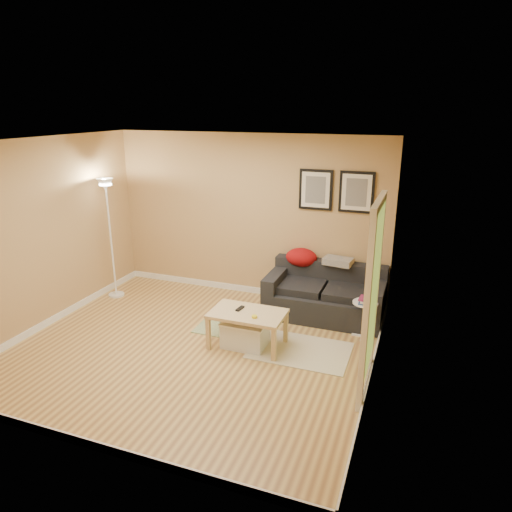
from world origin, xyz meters
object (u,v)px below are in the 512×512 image
at_px(storage_bin, 245,333).
at_px(book_stack, 366,300).
at_px(floor_lamp, 111,242).
at_px(coffee_table, 248,329).
at_px(sofa, 325,292).
at_px(side_table, 364,320).

bearing_deg(storage_bin, book_stack, 28.18).
bearing_deg(floor_lamp, coffee_table, -17.05).
xyz_separation_m(coffee_table, floor_lamp, (-2.64, 0.81, 0.68)).
xyz_separation_m(coffee_table, storage_bin, (-0.03, -0.01, -0.06)).
distance_m(sofa, storage_bin, 1.48).
bearing_deg(side_table, sofa, 143.13).
height_order(sofa, side_table, sofa).
bearing_deg(floor_lamp, sofa, 7.27).
bearing_deg(book_stack, floor_lamp, -175.40).
xyz_separation_m(side_table, book_stack, (0.00, -0.01, 0.29)).
relative_size(sofa, storage_bin, 2.96).
bearing_deg(coffee_table, book_stack, 21.22).
relative_size(coffee_table, side_table, 1.86).
relative_size(sofa, coffee_table, 1.78).
distance_m(storage_bin, side_table, 1.61).
bearing_deg(floor_lamp, storage_bin, -17.43).
bearing_deg(sofa, floor_lamp, -172.73).
height_order(side_table, book_stack, book_stack).
relative_size(coffee_table, storage_bin, 1.66).
relative_size(storage_bin, floor_lamp, 0.30).
bearing_deg(coffee_table, storage_bin, -167.45).
xyz_separation_m(sofa, side_table, (0.64, -0.48, -0.12)).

